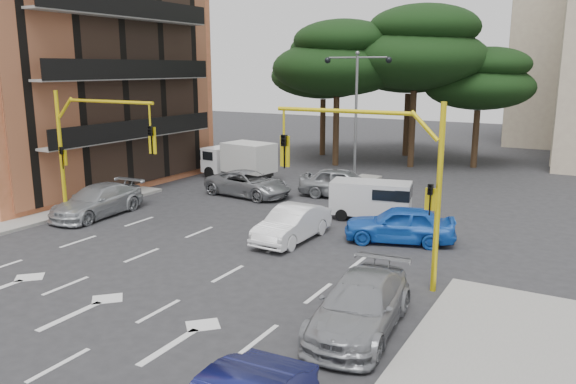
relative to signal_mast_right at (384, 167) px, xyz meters
The scene contains 19 objects.
ground 8.08m from the signal_mast_right, 163.69° to the right, with size 120.00×120.00×0.00m, color #28282B.
median_strip 16.03m from the signal_mast_right, 115.91° to the left, with size 1.40×6.00×0.15m, color gray.
apartment_orange 25.65m from the signal_mast_right, 166.36° to the left, with size 15.19×16.15×13.70m.
pine_left_near 22.98m from the signal_mast_right, 118.29° to the left, with size 9.15×9.15×10.23m.
pine_center 23.13m from the signal_mast_right, 104.66° to the left, with size 9.98×9.98×11.16m.
pine_left_far 27.79m from the signal_mast_right, 119.84° to the left, with size 8.32×8.32×9.30m.
pine_right 24.14m from the signal_mast_right, 94.17° to the left, with size 7.49×7.49×8.37m.
pine_back 28.30m from the signal_mast_right, 106.03° to the left, with size 9.15×9.15×10.23m.
signal_mast_right is the anchor object (origin of this frame).
signal_mast_left 13.61m from the signal_mast_right, behind, with size 5.79×0.37×6.00m.
street_lamp_center 15.65m from the signal_mast_right, 115.91° to the left, with size 4.16×0.36×7.77m.
car_white_hatch 6.20m from the signal_mast_right, 152.50° to the left, with size 1.51×4.32×1.42m, color white.
car_blue_compact 5.47m from the signal_mast_right, 100.31° to the left, with size 1.79×4.45×1.51m, color blue.
car_silver_wagon 15.20m from the signal_mast_right, behind, with size 2.05×5.05×1.47m, color #ABAFB4.
car_silver_cross_a 14.11m from the signal_mast_right, 141.92° to the left, with size 2.31×5.01×1.39m, color #919398.
car_silver_cross_b 12.69m from the signal_mast_right, 119.71° to the left, with size 1.92×4.77×1.63m, color gray.
car_silver_parked 4.94m from the signal_mast_right, 77.90° to the right, with size 2.03×4.98×1.45m, color gray.
van_white 8.44m from the signal_mast_right, 113.49° to the left, with size 1.66×3.66×1.83m, color silver, non-canonical shape.
box_truck_a 18.55m from the signal_mast_right, 139.13° to the left, with size 2.08×4.94×2.43m, color white, non-canonical shape.
Camera 1 is at (12.81, -14.98, 7.00)m, focal length 35.00 mm.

